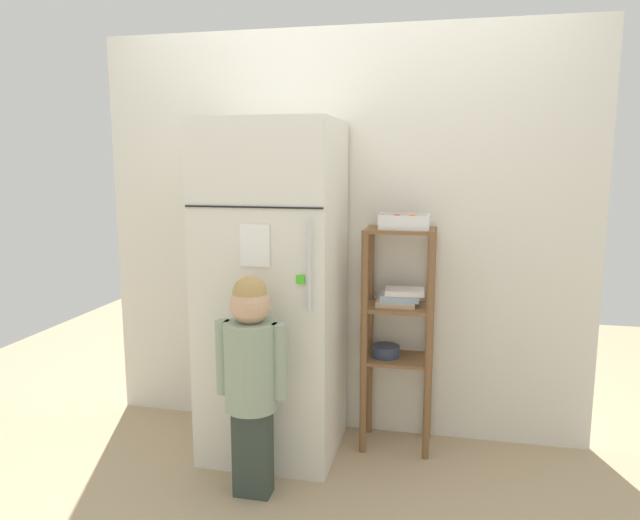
{
  "coord_description": "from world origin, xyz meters",
  "views": [
    {
      "loc": [
        0.59,
        -2.84,
        1.52
      ],
      "look_at": [
        -0.04,
        0.02,
        1.03
      ],
      "focal_mm": 33.09,
      "sensor_mm": 36.0,
      "label": 1
    }
  ],
  "objects_px": {
    "child_standing": "(251,365)",
    "pantry_shelf_unit": "(397,320)",
    "fruit_bin": "(406,222)",
    "refrigerator": "(273,290)"
  },
  "relations": [
    {
      "from": "child_standing",
      "to": "pantry_shelf_unit",
      "type": "height_order",
      "value": "pantry_shelf_unit"
    },
    {
      "from": "refrigerator",
      "to": "pantry_shelf_unit",
      "type": "distance_m",
      "value": 0.67
    },
    {
      "from": "refrigerator",
      "to": "pantry_shelf_unit",
      "type": "relative_size",
      "value": 1.46
    },
    {
      "from": "fruit_bin",
      "to": "pantry_shelf_unit",
      "type": "bearing_deg",
      "value": 153.91
    },
    {
      "from": "pantry_shelf_unit",
      "to": "fruit_bin",
      "type": "distance_m",
      "value": 0.52
    },
    {
      "from": "fruit_bin",
      "to": "refrigerator",
      "type": "bearing_deg",
      "value": -167.19
    },
    {
      "from": "refrigerator",
      "to": "child_standing",
      "type": "xyz_separation_m",
      "value": [
        0.03,
        -0.46,
        -0.24
      ]
    },
    {
      "from": "child_standing",
      "to": "pantry_shelf_unit",
      "type": "xyz_separation_m",
      "value": [
        0.6,
        0.63,
        0.08
      ]
    },
    {
      "from": "refrigerator",
      "to": "fruit_bin",
      "type": "height_order",
      "value": "refrigerator"
    },
    {
      "from": "refrigerator",
      "to": "child_standing",
      "type": "height_order",
      "value": "refrigerator"
    }
  ]
}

